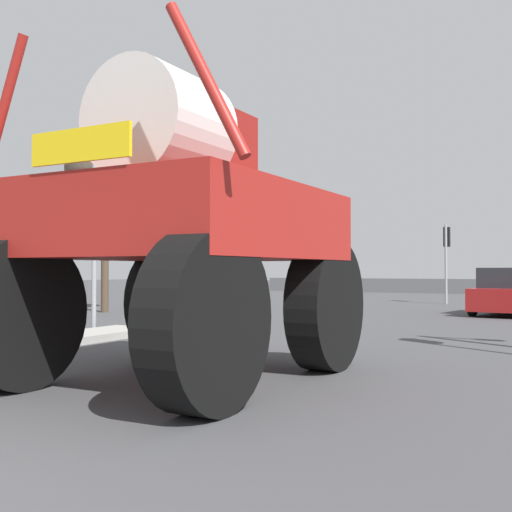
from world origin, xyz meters
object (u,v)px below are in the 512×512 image
Objects in this scene: traffic_signal_near_left at (99,210)px; traffic_signal_far_left at (447,246)px; oversize_sprayer at (184,233)px; bare_tree_left at (105,170)px; sedan_ahead at (512,293)px.

traffic_signal_near_left is 1.16× the size of traffic_signal_far_left.
oversize_sprayer reaches higher than traffic_signal_far_left.
sedan_ahead is at bearing 22.83° from bare_tree_left.
traffic_signal_far_left is at bearing 36.87° from sedan_ahead.
sedan_ahead is 13.32m from traffic_signal_near_left.
bare_tree_left reaches higher than oversize_sprayer.
traffic_signal_near_left is at bearing -106.59° from traffic_signal_far_left.
traffic_signal_near_left is at bearing 150.70° from sedan_ahead.
traffic_signal_near_left is 7.09m from bare_tree_left.
bare_tree_left reaches higher than traffic_signal_near_left.
traffic_signal_far_left is (4.84, 16.26, -0.39)m from traffic_signal_near_left.
oversize_sprayer is 1.49× the size of traffic_signal_far_left.
oversize_sprayer is 1.28× the size of traffic_signal_near_left.
bare_tree_left is at bearing 46.11° from oversize_sprayer.
oversize_sprayer is 1.17× the size of sedan_ahead.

